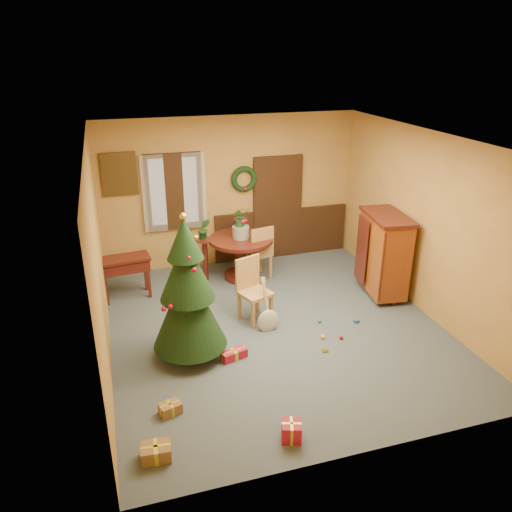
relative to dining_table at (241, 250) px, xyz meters
name	(u,v)px	position (x,y,z in m)	size (l,w,h in m)	color
room_envelope	(242,208)	(0.25, 0.82, 0.55)	(5.50, 5.50, 5.50)	#374251
dining_table	(241,250)	(0.00, 0.00, 0.00)	(1.18, 1.18, 0.81)	black
urn	(241,232)	(0.00, 0.00, 0.36)	(0.31, 0.31, 0.23)	slate
centerpiece_plant	(241,217)	(0.00, 0.00, 0.65)	(0.33, 0.28, 0.36)	#1E4C23
chair_near	(252,287)	(-0.23, -1.50, -0.02)	(0.57, 0.57, 1.03)	#A17440
chair_far	(259,251)	(0.32, -0.11, -0.01)	(0.54, 0.54, 1.05)	#A17440
guitar	(268,308)	(-0.10, -1.93, -0.18)	(0.33, 0.16, 0.79)	beige
plant_stand	(205,255)	(-0.66, 0.11, -0.06)	(0.32, 0.32, 0.82)	black
stand_plant	(204,229)	(-0.66, 0.11, 0.45)	(0.22, 0.18, 0.40)	#19471E
christmas_tree	(188,292)	(-1.36, -2.26, 0.44)	(1.03, 1.03, 2.13)	#382111
writing_desk	(125,267)	(-2.11, -0.18, 0.00)	(0.89, 0.51, 0.76)	black
sideboard	(384,252)	(2.19, -1.32, 0.22)	(0.76, 1.22, 1.47)	#5B1F0A
gift_a	(156,452)	(-2.05, -4.07, -0.48)	(0.33, 0.25, 0.17)	brown
gift_b	(291,431)	(-0.57, -4.21, -0.46)	(0.27, 0.27, 0.22)	maroon
gift_c	(170,408)	(-1.81, -3.39, -0.50)	(0.29, 0.23, 0.14)	brown
gift_d	(234,354)	(-0.80, -2.52, -0.50)	(0.40, 0.25, 0.13)	maroon
toy_a	(357,321)	(1.32, -2.13, -0.54)	(0.08, 0.05, 0.05)	#224C94
toy_b	(320,321)	(0.75, -1.96, -0.54)	(0.06, 0.06, 0.06)	#258834
toy_c	(323,337)	(0.61, -2.41, -0.54)	(0.08, 0.05, 0.05)	gold
toy_d	(341,337)	(0.87, -2.50, -0.54)	(0.06, 0.06, 0.06)	#AE0B26
toy_e	(325,351)	(0.50, -2.75, -0.54)	(0.08, 0.05, 0.05)	gold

